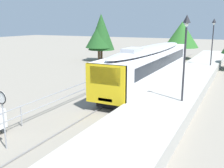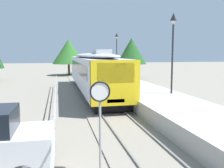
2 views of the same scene
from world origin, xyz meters
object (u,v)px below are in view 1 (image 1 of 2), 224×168
(platform_lamp_far_end, at_px, (213,33))
(speed_limit_sign, at_px, (2,106))
(platform_lamp_mid_platform, at_px, (186,42))
(commuter_train, at_px, (150,63))

(platform_lamp_far_end, xyz_separation_m, speed_limit_sign, (-6.34, -24.57, -2.50))
(platform_lamp_far_end, bearing_deg, platform_lamp_mid_platform, -90.00)
(platform_lamp_mid_platform, relative_size, speed_limit_sign, 1.91)
(platform_lamp_mid_platform, bearing_deg, speed_limit_sign, -126.79)
(speed_limit_sign, bearing_deg, commuter_train, 82.78)
(platform_lamp_mid_platform, bearing_deg, commuter_train, 122.57)
(commuter_train, height_order, speed_limit_sign, commuter_train)
(commuter_train, xyz_separation_m, platform_lamp_mid_platform, (4.40, -6.88, 2.48))
(platform_lamp_mid_platform, xyz_separation_m, speed_limit_sign, (-6.34, -8.48, -2.50))
(commuter_train, xyz_separation_m, platform_lamp_far_end, (4.40, 9.21, 2.48))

